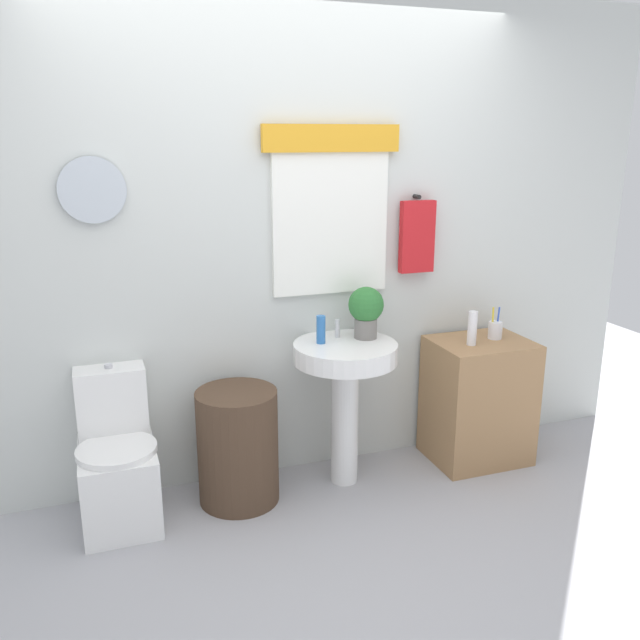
{
  "coord_description": "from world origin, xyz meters",
  "views": [
    {
      "loc": [
        -0.99,
        -2.25,
        1.86
      ],
      "look_at": [
        0.08,
        0.8,
        0.96
      ],
      "focal_mm": 37.17,
      "sensor_mm": 36.0,
      "label": 1
    }
  ],
  "objects_px": {
    "potted_plant": "(366,309)",
    "lotion_bottle": "(472,328)",
    "toilet": "(118,464)",
    "laundry_hamper": "(238,446)",
    "soap_bottle": "(321,330)",
    "pedestal_sink": "(345,377)",
    "wooden_cabinet": "(478,400)",
    "toothbrush_cup": "(495,330)"
  },
  "relations": [
    {
      "from": "lotion_bottle",
      "to": "laundry_hamper",
      "type": "bearing_deg",
      "value": 178.29
    },
    {
      "from": "pedestal_sink",
      "to": "toothbrush_cup",
      "type": "xyz_separation_m",
      "value": [
        0.94,
        0.02,
        0.16
      ]
    },
    {
      "from": "toilet",
      "to": "pedestal_sink",
      "type": "distance_m",
      "value": 1.24
    },
    {
      "from": "toilet",
      "to": "pedestal_sink",
      "type": "bearing_deg",
      "value": -1.68
    },
    {
      "from": "laundry_hamper",
      "to": "pedestal_sink",
      "type": "height_order",
      "value": "pedestal_sink"
    },
    {
      "from": "toilet",
      "to": "potted_plant",
      "type": "height_order",
      "value": "potted_plant"
    },
    {
      "from": "pedestal_sink",
      "to": "soap_bottle",
      "type": "relative_size",
      "value": 5.36
    },
    {
      "from": "laundry_hamper",
      "to": "pedestal_sink",
      "type": "bearing_deg",
      "value": 0.0
    },
    {
      "from": "toilet",
      "to": "pedestal_sink",
      "type": "relative_size",
      "value": 0.96
    },
    {
      "from": "laundry_hamper",
      "to": "potted_plant",
      "type": "distance_m",
      "value": 0.99
    },
    {
      "from": "toilet",
      "to": "wooden_cabinet",
      "type": "bearing_deg",
      "value": -0.99
    },
    {
      "from": "soap_bottle",
      "to": "laundry_hamper",
      "type": "bearing_deg",
      "value": -173.99
    },
    {
      "from": "wooden_cabinet",
      "to": "pedestal_sink",
      "type": "bearing_deg",
      "value": 180.0
    },
    {
      "from": "wooden_cabinet",
      "to": "potted_plant",
      "type": "bearing_deg",
      "value": 175.1
    },
    {
      "from": "toilet",
      "to": "laundry_hamper",
      "type": "height_order",
      "value": "toilet"
    },
    {
      "from": "laundry_hamper",
      "to": "wooden_cabinet",
      "type": "xyz_separation_m",
      "value": [
        1.43,
        0.0,
        0.06
      ]
    },
    {
      "from": "laundry_hamper",
      "to": "wooden_cabinet",
      "type": "height_order",
      "value": "wooden_cabinet"
    },
    {
      "from": "wooden_cabinet",
      "to": "soap_bottle",
      "type": "distance_m",
      "value": 1.09
    },
    {
      "from": "potted_plant",
      "to": "toothbrush_cup",
      "type": "height_order",
      "value": "potted_plant"
    },
    {
      "from": "laundry_hamper",
      "to": "toothbrush_cup",
      "type": "relative_size",
      "value": 3.28
    },
    {
      "from": "wooden_cabinet",
      "to": "toothbrush_cup",
      "type": "distance_m",
      "value": 0.43
    },
    {
      "from": "wooden_cabinet",
      "to": "toothbrush_cup",
      "type": "height_order",
      "value": "toothbrush_cup"
    },
    {
      "from": "laundry_hamper",
      "to": "soap_bottle",
      "type": "bearing_deg",
      "value": 6.01
    },
    {
      "from": "potted_plant",
      "to": "lotion_bottle",
      "type": "bearing_deg",
      "value": -9.41
    },
    {
      "from": "soap_bottle",
      "to": "potted_plant",
      "type": "xyz_separation_m",
      "value": [
        0.26,
        0.01,
        0.09
      ]
    },
    {
      "from": "lotion_bottle",
      "to": "soap_bottle",
      "type": "bearing_deg",
      "value": 174.05
    },
    {
      "from": "pedestal_sink",
      "to": "toothbrush_cup",
      "type": "height_order",
      "value": "toothbrush_cup"
    },
    {
      "from": "toilet",
      "to": "wooden_cabinet",
      "type": "relative_size",
      "value": 1.06
    },
    {
      "from": "toilet",
      "to": "wooden_cabinet",
      "type": "height_order",
      "value": "toilet"
    },
    {
      "from": "soap_bottle",
      "to": "potted_plant",
      "type": "distance_m",
      "value": 0.27
    },
    {
      "from": "wooden_cabinet",
      "to": "potted_plant",
      "type": "xyz_separation_m",
      "value": [
        -0.7,
        0.06,
        0.6
      ]
    },
    {
      "from": "toilet",
      "to": "potted_plant",
      "type": "distance_m",
      "value": 1.49
    },
    {
      "from": "wooden_cabinet",
      "to": "toothbrush_cup",
      "type": "xyz_separation_m",
      "value": [
        0.1,
        0.02,
        0.42
      ]
    },
    {
      "from": "potted_plant",
      "to": "laundry_hamper",
      "type": "bearing_deg",
      "value": -175.33
    },
    {
      "from": "toilet",
      "to": "laundry_hamper",
      "type": "xyz_separation_m",
      "value": [
        0.6,
        -0.04,
        0.01
      ]
    },
    {
      "from": "soap_bottle",
      "to": "potted_plant",
      "type": "relative_size",
      "value": 0.53
    },
    {
      "from": "laundry_hamper",
      "to": "toothbrush_cup",
      "type": "xyz_separation_m",
      "value": [
        1.53,
        0.02,
        0.48
      ]
    },
    {
      "from": "toothbrush_cup",
      "to": "laundry_hamper",
      "type": "bearing_deg",
      "value": -179.24
    },
    {
      "from": "pedestal_sink",
      "to": "potted_plant",
      "type": "bearing_deg",
      "value": 23.2
    },
    {
      "from": "toilet",
      "to": "lotion_bottle",
      "type": "relative_size",
      "value": 3.97
    },
    {
      "from": "toilet",
      "to": "toothbrush_cup",
      "type": "relative_size",
      "value": 4.15
    },
    {
      "from": "wooden_cabinet",
      "to": "potted_plant",
      "type": "relative_size",
      "value": 2.58
    }
  ]
}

